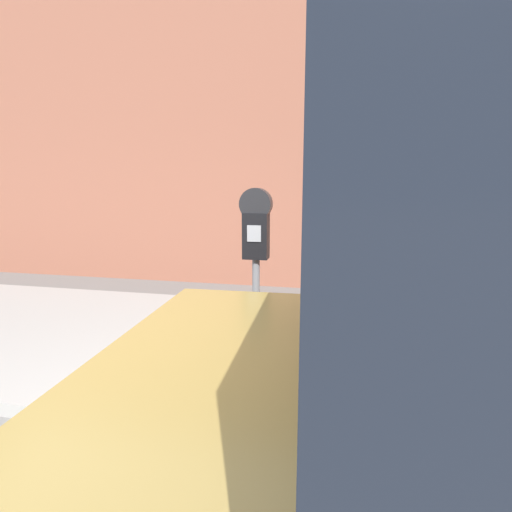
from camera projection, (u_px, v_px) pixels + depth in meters
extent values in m
cube|color=#9E9B96|center=(221.00, 345.00, 3.90)|extent=(24.00, 2.80, 0.11)
cube|color=#935642|center=(269.00, 128.00, 6.03)|extent=(24.00, 0.30, 4.87)
cylinder|color=slate|center=(256.00, 327.00, 2.83)|extent=(0.05, 0.05, 1.00)
cube|color=black|center=(256.00, 236.00, 2.71)|extent=(0.17, 0.12, 0.31)
cube|color=gray|center=(254.00, 234.00, 2.65)|extent=(0.09, 0.01, 0.11)
cylinder|color=black|center=(256.00, 204.00, 2.67)|extent=(0.21, 0.09, 0.21)
cylinder|color=black|center=(350.00, 443.00, 2.01)|extent=(0.66, 0.24, 0.65)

